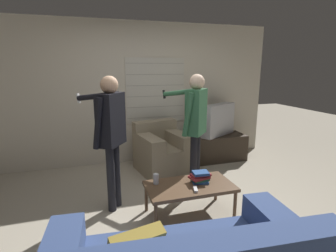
{
  "coord_description": "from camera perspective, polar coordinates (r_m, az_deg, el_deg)",
  "views": [
    {
      "loc": [
        -0.87,
        -2.75,
        1.75
      ],
      "look_at": [
        0.11,
        0.45,
        1.0
      ],
      "focal_mm": 28.0,
      "sensor_mm": 36.0,
      "label": 1
    }
  ],
  "objects": [
    {
      "name": "coffee_table",
      "position": [
        3.21,
        4.73,
        -13.23
      ],
      "size": [
        1.04,
        0.56,
        0.39
      ],
      "color": "brown",
      "rests_on": "ground_plane"
    },
    {
      "name": "tv",
      "position": [
        5.01,
        10.89,
        1.36
      ],
      "size": [
        0.81,
        0.57,
        0.59
      ],
      "rotation": [
        0.0,
        0.0,
        3.66
      ],
      "color": "#B2B2B7",
      "rests_on": "tv_stand"
    },
    {
      "name": "person_right_standing",
      "position": [
        3.66,
        5.92,
        1.56
      ],
      "size": [
        0.53,
        0.78,
        1.66
      ],
      "rotation": [
        0.0,
        0.0,
        0.83
      ],
      "color": "black",
      "rests_on": "ground_plane"
    },
    {
      "name": "person_left_standing",
      "position": [
        3.2,
        -12.44,
        -0.33
      ],
      "size": [
        0.58,
        0.76,
        1.66
      ],
      "rotation": [
        0.0,
        0.0,
        0.96
      ],
      "color": "black",
      "rests_on": "ground_plane"
    },
    {
      "name": "tv_stand",
      "position": [
        5.15,
        10.66,
        -4.59
      ],
      "size": [
        1.05,
        0.49,
        0.49
      ],
      "color": "#33281E",
      "rests_on": "ground_plane"
    },
    {
      "name": "book_stack",
      "position": [
        3.25,
        6.99,
        -10.96
      ],
      "size": [
        0.27,
        0.21,
        0.13
      ],
      "color": "#284C89",
      "rests_on": "coffee_table"
    },
    {
      "name": "ground_plane",
      "position": [
        3.37,
        0.45,
        -18.64
      ],
      "size": [
        16.0,
        16.0,
        0.0
      ],
      "primitive_type": "plane",
      "color": "#B2A893"
    },
    {
      "name": "wall_back",
      "position": [
        4.88,
        -6.61,
        7.0
      ],
      "size": [
        5.2,
        0.08,
        2.55
      ],
      "color": "beige",
      "rests_on": "ground_plane"
    },
    {
      "name": "armchair_beige",
      "position": [
        4.51,
        -1.35,
        -5.52
      ],
      "size": [
        0.92,
        0.98,
        0.83
      ],
      "rotation": [
        0.0,
        0.0,
        3.32
      ],
      "color": "gray",
      "rests_on": "ground_plane"
    },
    {
      "name": "spare_remote",
      "position": [
        3.07,
        6.0,
        -13.53
      ],
      "size": [
        0.07,
        0.14,
        0.02
      ],
      "rotation": [
        0.0,
        0.0,
        -0.26
      ],
      "color": "white",
      "rests_on": "coffee_table"
    },
    {
      "name": "soda_can",
      "position": [
        3.19,
        -2.64,
        -11.42
      ],
      "size": [
        0.07,
        0.07,
        0.13
      ],
      "color": "silver",
      "rests_on": "coffee_table"
    }
  ]
}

